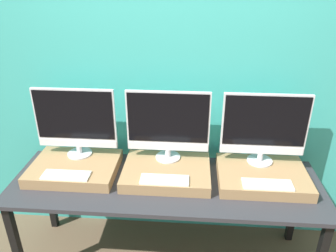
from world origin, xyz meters
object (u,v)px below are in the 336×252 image
monitor_left (75,121)px  monitor_right (264,127)px  keyboard_center (165,180)px  monitor_center (168,124)px  keyboard_left (66,175)px  keyboard_right (267,184)px

monitor_left → monitor_right: size_ratio=1.00×
keyboard_center → monitor_center: bearing=90.0°
monitor_center → keyboard_center: 0.39m
keyboard_left → monitor_center: (0.66, 0.29, 0.27)m
keyboard_left → monitor_right: 1.38m
keyboard_left → keyboard_center: same height
monitor_center → keyboard_center: size_ratio=1.83×
keyboard_left → keyboard_center: size_ratio=1.00×
keyboard_left → monitor_right: (1.32, 0.29, 0.27)m
keyboard_center → keyboard_right: 0.66m
monitor_right → monitor_center: bearing=180.0°
monitor_center → keyboard_center: monitor_center is taller
monitor_right → keyboard_center: bearing=-156.5°
monitor_right → monitor_left: bearing=180.0°
keyboard_left → monitor_center: size_ratio=0.55×
monitor_left → keyboard_right: monitor_left is taller
monitor_center → keyboard_right: bearing=-23.5°
keyboard_center → keyboard_right: size_ratio=1.00×
keyboard_center → keyboard_left: bearing=180.0°
monitor_left → monitor_right: (1.32, 0.00, 0.00)m
monitor_left → keyboard_left: monitor_left is taller
monitor_left → monitor_center: (0.66, 0.00, 0.00)m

